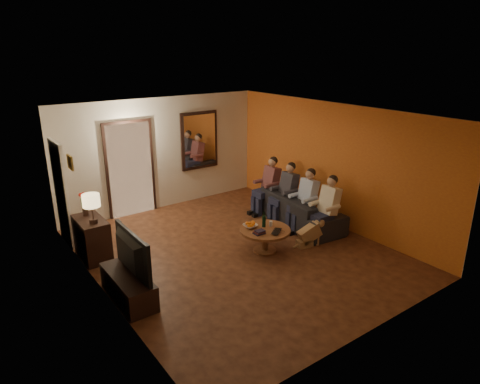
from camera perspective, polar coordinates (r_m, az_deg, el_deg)
floor at (r=8.16m, az=-0.48°, el=-7.96°), size 5.00×6.00×0.01m
ceiling at (r=7.35m, az=-0.53°, el=10.42°), size 5.00×6.00×0.01m
back_wall at (r=10.16m, az=-10.40°, el=5.02°), size 5.00×0.02×2.60m
front_wall at (r=5.66m, az=17.53°, el=-6.99°), size 5.00×0.02×2.60m
left_wall at (r=6.62m, az=-18.46°, el=-3.25°), size 0.02×6.00×2.60m
right_wall at (r=9.27m, az=12.22°, el=3.56°), size 0.02×6.00×2.60m
orange_accent at (r=9.26m, az=12.18°, el=3.56°), size 0.01×6.00×2.60m
kitchen_doorway at (r=9.90m, az=-14.42°, el=2.87°), size 1.00×0.06×2.10m
door_trim at (r=9.89m, az=-14.40°, el=2.86°), size 1.12×0.04×2.22m
fridge_glimpse at (r=10.03m, az=-13.04°, el=2.30°), size 0.45×0.03×1.70m
mirror_frame at (r=10.54m, az=-5.45°, el=6.86°), size 1.00×0.05×1.40m
mirror_glass at (r=10.51m, az=-5.36°, el=6.83°), size 0.86×0.02×1.26m
white_door at (r=8.83m, az=-22.71°, el=-0.18°), size 0.06×0.85×2.04m
framed_art at (r=7.66m, az=-21.73°, el=3.68°), size 0.03×0.28×0.24m
art_canvas at (r=7.67m, az=-21.62°, el=3.70°), size 0.01×0.22×0.18m
dresser at (r=8.24m, az=-19.11°, el=-5.88°), size 0.45×0.85×0.76m
table_lamp at (r=7.80m, az=-19.13°, el=-2.12°), size 0.30×0.30×0.54m
flower_vase at (r=8.22m, az=-20.02°, el=-1.53°), size 0.14×0.14×0.44m
tv_stand at (r=6.90m, az=-14.66°, el=-12.10°), size 0.45×1.23×0.41m
tv at (r=6.64m, az=-15.05°, el=-8.06°), size 1.18×0.15×0.68m
sofa at (r=9.40m, az=7.81°, el=-2.19°), size 2.34×1.14×0.66m
person_a at (r=8.65m, az=11.49°, el=-2.38°), size 0.60×0.40×1.20m
person_b at (r=9.04m, az=8.72°, el=-1.28°), size 0.60×0.40×1.20m
person_c at (r=9.45m, az=6.19°, el=-0.26°), size 0.60×0.40×1.20m
person_d at (r=9.87m, az=3.87°, el=0.66°), size 0.60×0.40×1.20m
dog at (r=8.38m, az=9.25°, el=-5.33°), size 0.60×0.34×0.56m
coffee_table at (r=8.10m, az=3.33°, el=-6.41°), size 1.00×1.00×0.45m
bowl at (r=8.05m, az=1.38°, el=-4.55°), size 0.26×0.26×0.06m
oranges at (r=8.02m, az=1.38°, el=-4.10°), size 0.20×0.20×0.08m
wine_bottle at (r=8.05m, az=3.21°, el=-3.63°), size 0.07×0.07×0.31m
wine_glass at (r=8.13m, az=4.14°, el=-4.21°), size 0.06×0.06×0.10m
book_stack at (r=7.80m, az=2.57°, el=-5.35°), size 0.20×0.15×0.07m
laptop at (r=7.87m, az=5.22°, el=-5.35°), size 0.39×0.36×0.03m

